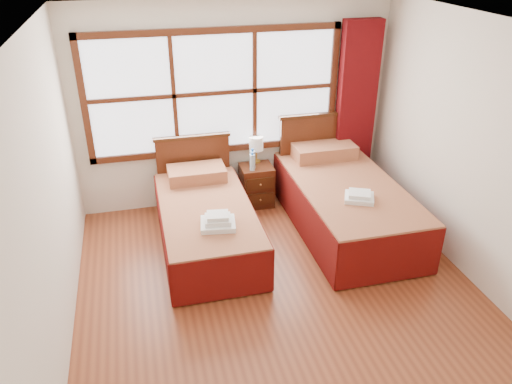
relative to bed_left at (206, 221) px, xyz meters
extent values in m
plane|color=brown|center=(0.57, -1.20, -0.30)|extent=(4.50, 4.50, 0.00)
plane|color=white|center=(0.57, -1.20, 2.30)|extent=(4.50, 4.50, 0.00)
plane|color=silver|center=(0.57, 1.05, 1.00)|extent=(4.00, 0.00, 4.00)
plane|color=silver|center=(-1.43, -1.20, 1.00)|extent=(0.00, 4.50, 4.50)
plane|color=silver|center=(2.57, -1.20, 1.00)|extent=(0.00, 4.50, 4.50)
cube|color=white|center=(0.32, 1.02, 1.20)|extent=(3.00, 0.02, 1.40)
cube|color=#4B2010|center=(0.32, 1.00, 0.46)|extent=(3.16, 0.06, 0.08)
cube|color=#4B2010|center=(0.32, 1.00, 1.94)|extent=(3.16, 0.06, 0.08)
cube|color=#4B2010|center=(-1.22, 1.00, 1.20)|extent=(0.08, 0.06, 1.56)
cube|color=#4B2010|center=(1.86, 1.00, 1.20)|extent=(0.08, 0.06, 1.56)
cube|color=#4B2010|center=(-0.18, 1.00, 1.20)|extent=(0.05, 0.05, 1.40)
cube|color=#4B2010|center=(0.82, 1.00, 1.20)|extent=(0.05, 0.05, 1.40)
cube|color=#4B2010|center=(0.32, 1.00, 1.20)|extent=(3.00, 0.05, 0.05)
cube|color=#5E090C|center=(2.17, 0.91, 0.87)|extent=(0.50, 0.16, 2.30)
cube|color=#3E1E0D|center=(0.00, -0.07, -0.16)|extent=(0.89, 1.78, 0.29)
cube|color=maroon|center=(0.00, -0.07, 0.11)|extent=(1.00, 1.98, 0.24)
cube|color=#600D0A|center=(-0.50, -0.07, -0.04)|extent=(0.03, 1.98, 0.49)
cube|color=#600D0A|center=(0.50, -0.07, -0.04)|extent=(0.03, 1.98, 0.49)
cube|color=#600D0A|center=(0.00, -1.05, -0.04)|extent=(1.00, 0.03, 0.49)
cube|color=maroon|center=(0.00, 0.65, 0.31)|extent=(0.70, 0.41, 0.16)
cube|color=#4B2010|center=(0.00, 0.94, 0.18)|extent=(0.93, 0.06, 0.97)
cube|color=#3E1E0D|center=(0.00, 0.94, 0.67)|extent=(0.97, 0.08, 0.04)
cube|color=#3E1E0D|center=(1.69, -0.07, -0.14)|extent=(1.03, 2.05, 0.33)
cube|color=maroon|center=(1.69, -0.07, 0.17)|extent=(1.15, 2.28, 0.28)
cube|color=#600D0A|center=(1.12, -0.07, 0.00)|extent=(0.03, 2.28, 0.57)
cube|color=#600D0A|center=(2.27, -0.07, 0.00)|extent=(0.03, 2.28, 0.57)
cube|color=#600D0A|center=(1.69, -1.20, 0.00)|extent=(1.15, 0.03, 0.57)
cube|color=maroon|center=(1.69, 0.76, 0.40)|extent=(0.80, 0.47, 0.18)
cube|color=#4B2010|center=(1.69, 0.94, 0.25)|extent=(1.07, 0.06, 1.12)
cube|color=#3E1E0D|center=(1.69, 0.94, 0.82)|extent=(1.12, 0.08, 0.04)
cube|color=#4B2010|center=(0.80, 0.80, -0.03)|extent=(0.41, 0.37, 0.55)
cube|color=#3E1E0D|center=(0.80, 0.61, -0.14)|extent=(0.36, 0.02, 0.17)
cube|color=#3E1E0D|center=(0.80, 0.61, 0.08)|extent=(0.36, 0.02, 0.17)
sphere|color=#B27B3C|center=(0.80, 0.59, -0.14)|extent=(0.03, 0.03, 0.03)
sphere|color=#B27B3C|center=(0.80, 0.59, 0.08)|extent=(0.03, 0.03, 0.03)
cube|color=white|center=(0.06, -0.52, 0.26)|extent=(0.40, 0.36, 0.06)
cube|color=white|center=(0.06, -0.52, 0.31)|extent=(0.30, 0.27, 0.05)
cube|color=white|center=(0.06, -0.52, 0.36)|extent=(0.25, 0.22, 0.04)
cube|color=white|center=(1.65, -0.47, 0.33)|extent=(0.40, 0.38, 0.05)
cube|color=white|center=(1.65, -0.47, 0.38)|extent=(0.30, 0.29, 0.04)
cylinder|color=gold|center=(0.83, 0.94, 0.26)|extent=(0.11, 0.11, 0.02)
cylinder|color=gold|center=(0.83, 0.94, 0.34)|extent=(0.02, 0.02, 0.15)
cylinder|color=silver|center=(0.83, 0.94, 0.51)|extent=(0.18, 0.18, 0.18)
cylinder|color=#A6C7D5|center=(0.74, 0.76, 0.36)|extent=(0.07, 0.07, 0.24)
cylinder|color=blue|center=(0.74, 0.76, 0.50)|extent=(0.03, 0.03, 0.03)
cylinder|color=#A6C7D5|center=(0.72, 0.70, 0.35)|extent=(0.06, 0.06, 0.21)
cylinder|color=blue|center=(0.72, 0.70, 0.47)|extent=(0.03, 0.03, 0.03)
camera|label=1|loc=(-0.63, -4.91, 2.94)|focal=35.00mm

